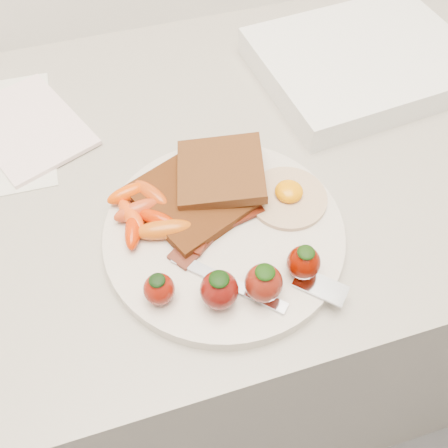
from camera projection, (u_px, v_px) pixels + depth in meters
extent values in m
cube|color=gray|center=(192.00, 313.00, 1.01)|extent=(2.00, 0.60, 0.90)
cylinder|color=beige|center=(224.00, 234.00, 0.56)|extent=(0.27, 0.27, 0.02)
cube|color=#411805|center=(195.00, 196.00, 0.57)|extent=(0.16, 0.16, 0.01)
cube|color=#3A1D0C|center=(221.00, 171.00, 0.58)|extent=(0.12, 0.12, 0.02)
cylinder|color=beige|center=(288.00, 198.00, 0.58)|extent=(0.11, 0.11, 0.01)
ellipsoid|color=orange|center=(289.00, 191.00, 0.57)|extent=(0.04, 0.04, 0.02)
cube|color=#3F150D|center=(207.00, 232.00, 0.55)|extent=(0.10, 0.08, 0.00)
cube|color=#4C1706|center=(219.00, 221.00, 0.56)|extent=(0.11, 0.05, 0.00)
cube|color=#4A1603|center=(209.00, 215.00, 0.56)|extent=(0.09, 0.10, 0.00)
ellipsoid|color=#BE3D17|center=(137.00, 210.00, 0.56)|extent=(0.06, 0.03, 0.02)
ellipsoid|color=#BC2600|center=(158.00, 220.00, 0.55)|extent=(0.05, 0.05, 0.02)
ellipsoid|color=red|center=(133.00, 230.00, 0.54)|extent=(0.03, 0.05, 0.02)
ellipsoid|color=#C5410D|center=(151.00, 194.00, 0.57)|extent=(0.04, 0.06, 0.02)
ellipsoid|color=#E44602|center=(129.00, 193.00, 0.57)|extent=(0.06, 0.03, 0.02)
ellipsoid|color=#C1520D|center=(164.00, 229.00, 0.54)|extent=(0.07, 0.03, 0.02)
ellipsoid|color=#EA490E|center=(131.00, 216.00, 0.55)|extent=(0.03, 0.06, 0.02)
ellipsoid|color=maroon|center=(159.00, 289.00, 0.49)|extent=(0.03, 0.03, 0.04)
ellipsoid|color=black|center=(157.00, 280.00, 0.48)|extent=(0.02, 0.02, 0.01)
ellipsoid|color=#5D0D09|center=(219.00, 290.00, 0.49)|extent=(0.04, 0.04, 0.04)
ellipsoid|color=black|center=(219.00, 279.00, 0.47)|extent=(0.02, 0.02, 0.01)
ellipsoid|color=maroon|center=(264.00, 283.00, 0.49)|extent=(0.04, 0.04, 0.04)
ellipsoid|color=black|center=(265.00, 272.00, 0.47)|extent=(0.02, 0.02, 0.01)
ellipsoid|color=#600B00|center=(304.00, 263.00, 0.51)|extent=(0.03, 0.03, 0.04)
ellipsoid|color=black|center=(306.00, 252.00, 0.49)|extent=(0.02, 0.02, 0.01)
cube|color=silver|center=(228.00, 282.00, 0.51)|extent=(0.10, 0.10, 0.00)
cube|color=silver|center=(321.00, 286.00, 0.51)|extent=(0.06, 0.06, 0.00)
cube|color=white|center=(28.00, 126.00, 0.67)|extent=(0.18, 0.21, 0.01)
cube|color=white|center=(363.00, 62.00, 0.72)|extent=(0.31, 0.26, 0.04)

